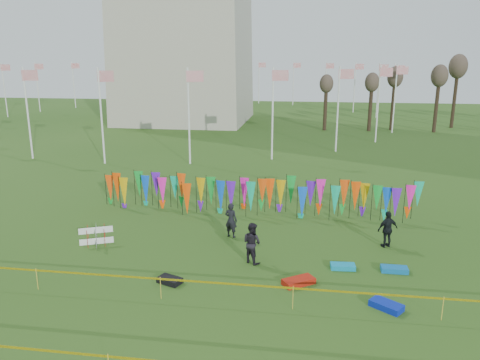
# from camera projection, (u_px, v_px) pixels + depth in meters

# --- Properties ---
(ground) EXTENTS (160.00, 160.00, 0.00)m
(ground) POSITION_uv_depth(u_px,v_px,m) (224.00, 283.00, 18.87)
(ground) COLOR #264C15
(ground) RESTS_ON ground
(flagpole_ring) EXTENTS (57.40, 56.16, 8.00)m
(flagpole_ring) POSITION_uv_depth(u_px,v_px,m) (187.00, 92.00, 65.74)
(flagpole_ring) COLOR silver
(flagpole_ring) RESTS_ON ground
(banner_row) EXTENTS (18.64, 0.64, 2.08)m
(banner_row) POSITION_uv_depth(u_px,v_px,m) (256.00, 194.00, 26.87)
(banner_row) COLOR black
(banner_row) RESTS_ON ground
(caution_tape_near) EXTENTS (26.00, 0.02, 0.90)m
(caution_tape_near) POSITION_uv_depth(u_px,v_px,m) (210.00, 283.00, 17.16)
(caution_tape_near) COLOR yellow
(caution_tape_near) RESTS_ON ground
(box_kite) EXTENTS (0.81, 0.81, 0.90)m
(box_kite) POSITION_uv_depth(u_px,v_px,m) (96.00, 236.00, 22.62)
(box_kite) COLOR red
(box_kite) RESTS_ON ground
(person_left) EXTENTS (0.77, 0.66, 1.79)m
(person_left) POSITION_uv_depth(u_px,v_px,m) (231.00, 220.00, 23.47)
(person_left) COLOR black
(person_left) RESTS_ON ground
(person_mid) EXTENTS (1.05, 0.97, 1.85)m
(person_mid) POSITION_uv_depth(u_px,v_px,m) (252.00, 243.00, 20.53)
(person_mid) COLOR black
(person_mid) RESTS_ON ground
(person_right) EXTENTS (1.20, 0.98, 1.79)m
(person_right) POSITION_uv_depth(u_px,v_px,m) (388.00, 229.00, 22.23)
(person_right) COLOR black
(person_right) RESTS_ON ground
(kite_bag_turquoise) EXTENTS (1.07, 0.58, 0.21)m
(kite_bag_turquoise) POSITION_uv_depth(u_px,v_px,m) (343.00, 266.00, 20.11)
(kite_bag_turquoise) COLOR #0D93C3
(kite_bag_turquoise) RESTS_ON ground
(kite_bag_blue) EXTENTS (1.27, 1.16, 0.24)m
(kite_bag_blue) POSITION_uv_depth(u_px,v_px,m) (386.00, 305.00, 16.92)
(kite_bag_blue) COLOR #0B25B8
(kite_bag_blue) RESTS_ON ground
(kite_bag_red) EXTENTS (1.40, 1.22, 0.24)m
(kite_bag_red) POSITION_uv_depth(u_px,v_px,m) (299.00, 281.00, 18.73)
(kite_bag_red) COLOR red
(kite_bag_red) RESTS_ON ground
(kite_bag_black) EXTENTS (1.09, 0.87, 0.22)m
(kite_bag_black) POSITION_uv_depth(u_px,v_px,m) (170.00, 280.00, 18.85)
(kite_bag_black) COLOR black
(kite_bag_black) RESTS_ON ground
(kite_bag_teal) EXTENTS (1.11, 0.54, 0.21)m
(kite_bag_teal) POSITION_uv_depth(u_px,v_px,m) (394.00, 269.00, 19.83)
(kite_bag_teal) COLOR #0D6AB8
(kite_bag_teal) RESTS_ON ground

